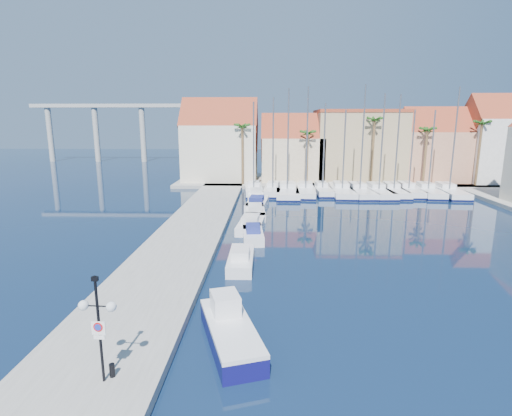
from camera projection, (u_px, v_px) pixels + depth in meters
The scene contains 35 objects.
ground at pixel (303, 312), 21.63m from camera, with size 260.00×260.00×0.00m, color #081931.
quay_west at pixel (188, 236), 35.05m from camera, with size 6.00×77.00×0.50m, color gray.
shore_north at pixel (338, 181), 68.15m from camera, with size 54.00×16.00×0.50m, color gray.
lamp_post at pixel (98, 313), 14.51m from camera, with size 1.43×0.45×4.23m.
bollard at pixel (112, 370), 15.30m from camera, with size 0.21×0.21×0.54m, color black.
fishing_boat at pixel (230, 330), 18.48m from camera, with size 3.61×6.12×2.03m.
motorboat_west_0 at pixel (241, 259), 28.48m from camera, with size 1.76×5.43×1.40m.
motorboat_west_1 at pixel (253, 233), 35.01m from camera, with size 2.16×5.45×1.40m.
motorboat_west_2 at pixel (251, 223), 38.52m from camera, with size 2.78×7.00×1.40m.
motorboat_west_3 at pixel (255, 211), 43.61m from camera, with size 2.43×6.63×1.40m.
motorboat_west_4 at pixel (257, 203), 48.23m from camera, with size 2.84×7.16×1.40m.
motorboat_west_5 at pixel (256, 194), 53.66m from camera, with size 2.16×6.21×1.40m.
sailboat_0 at pixel (254, 189), 57.07m from camera, with size 3.08×9.27×12.75m.
sailboat_1 at pixel (273, 189), 56.94m from camera, with size 2.91×8.93×13.32m.
sailboat_2 at pixel (287, 191), 56.22m from camera, with size 3.22×11.68×14.45m.
sailboat_3 at pixel (306, 190), 56.48m from camera, with size 3.52×10.36×14.71m.
sailboat_4 at pixel (322, 189), 56.94m from camera, with size 2.54×8.40×12.58m.
sailboat_5 at pixel (342, 190), 56.52m from camera, with size 3.44×11.17×11.70m.
sailboat_6 at pixel (359, 191), 56.07m from camera, with size 3.36×10.68×14.93m.
sailboat_7 at pixel (377, 191), 55.82m from camera, with size 3.16×10.31×13.76m.
sailboat_8 at pixel (393, 190), 56.26m from camera, with size 2.97×10.10×13.69m.
sailboat_9 at pixel (407, 190), 56.71m from camera, with size 2.65×9.73×11.70m.
sailboat_10 at pixel (427, 191), 56.15m from camera, with size 3.47×10.13×11.62m.
sailboat_11 at pixel (447, 191), 55.86m from camera, with size 3.35×10.55×14.61m.
building_0 at pixel (220, 144), 66.47m from camera, with size 12.30×9.00×13.50m.
building_1 at pixel (292, 151), 66.35m from camera, with size 10.30×8.00×11.00m.
building_2 at pixel (358, 145), 66.78m from camera, with size 14.20×10.20×11.50m.
building_3 at pixel (433, 148), 65.51m from camera, with size 10.30×8.00×12.00m.
building_4 at pixel (492, 142), 64.01m from camera, with size 8.30×8.00×14.00m.
palm_0 at pixel (242, 128), 60.92m from camera, with size 2.60×2.60×10.15m.
palm_1 at pixel (308, 135), 60.81m from camera, with size 2.60×2.60×9.15m.
palm_2 at pixel (375, 122), 60.09m from camera, with size 2.60×2.60×11.15m.
palm_3 at pixel (427, 132), 60.14m from camera, with size 2.60×2.60×9.65m.
palm_4 at pixel (482, 125), 59.68m from camera, with size 2.60×2.60×10.65m.
viaduct at pixel (122, 121), 100.79m from camera, with size 48.00×2.20×14.45m.
Camera 1 is at (-1.89, -20.02, 10.11)m, focal length 28.00 mm.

